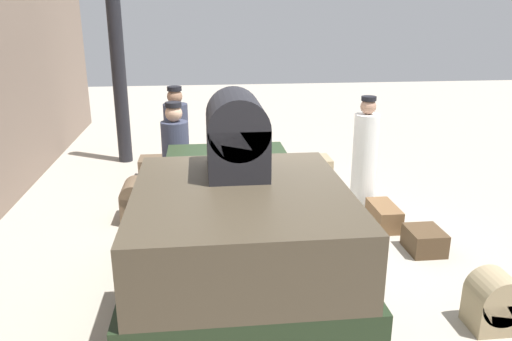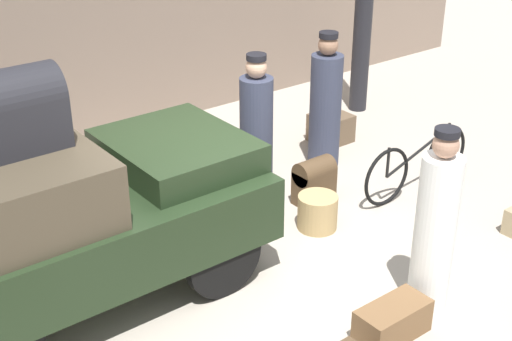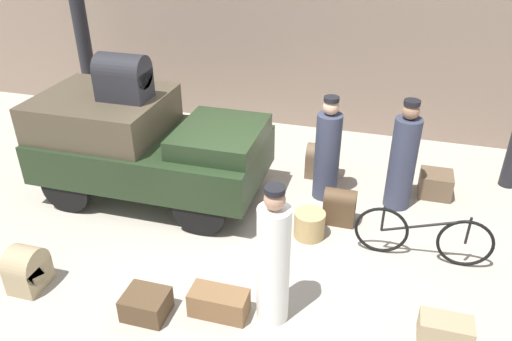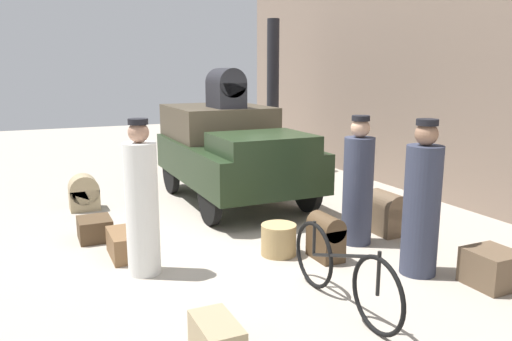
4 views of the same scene
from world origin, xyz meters
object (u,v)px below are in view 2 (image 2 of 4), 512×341
Objects in this scene: trunk_large_brown at (392,321)px; porter_with_bicycle at (256,130)px; conductor_in_dark_uniform at (435,228)px; trunk_umber_medium at (331,128)px; bicycle at (417,164)px; trunk_on_truck_roof at (15,110)px; wicker_basket at (317,212)px; porter_lifting_near_truck at (325,106)px; truck at (56,214)px; suitcase_small_leather at (314,180)px; suitcase_tan_flat at (217,153)px.

porter_with_bicycle is at bearing 75.04° from trunk_large_brown.
conductor_in_dark_uniform is 3.98m from trunk_umber_medium.
bicycle reaches higher than trunk_large_brown.
bicycle is 2.41× the size of trunk_on_truck_roof.
bicycle is 1.58m from wicker_basket.
conductor_in_dark_uniform reaches higher than wicker_basket.
porter_with_bicycle is 3.39× the size of trunk_umber_medium.
trunk_on_truck_roof is (-3.05, 0.48, 1.81)m from wicker_basket.
wicker_basket is at bearing -134.99° from porter_lifting_near_truck.
truck reaches higher than bicycle.
conductor_in_dark_uniform is 3.82m from trunk_on_truck_roof.
trunk_umber_medium is (1.77, 0.53, -0.60)m from porter_with_bicycle.
bicycle is (4.39, -0.57, -0.57)m from truck.
trunk_on_truck_roof is (-4.26, -0.73, 1.18)m from porter_lifting_near_truck.
trunk_umber_medium is (0.60, 0.50, -0.63)m from porter_lifting_near_truck.
wicker_basket reaches higher than trunk_large_brown.
wicker_basket is 0.60× the size of trunk_on_truck_roof.
truck is at bearing 131.80° from trunk_large_brown.
bicycle is 1.83m from trunk_umber_medium.
conductor_in_dark_uniform is at bearing -36.83° from trunk_on_truck_roof.
bicycle is 1.32m from suitcase_small_leather.
conductor_in_dark_uniform is 3.21m from porter_lifting_near_truck.
bicycle is at bearing 36.71° from trunk_large_brown.
trunk_on_truck_roof is at bearing 180.00° from truck.
truck is at bearing -165.16° from trunk_umber_medium.
wicker_basket is at bearing 176.57° from bicycle.
conductor_in_dark_uniform is at bearing -90.33° from suitcase_tan_flat.
wicker_basket is at bearing 67.38° from trunk_large_brown.
truck is 3.20m from trunk_large_brown.
trunk_large_brown is at bearing -112.62° from wicker_basket.
suitcase_small_leather is 0.93× the size of suitcase_tan_flat.
suitcase_small_leather is at bearing -0.13° from truck.
porter_lifting_near_truck is at bearing -140.49° from trunk_umber_medium.
porter_lifting_near_truck is at bearing 10.28° from truck.
truck is 1.96× the size of bicycle.
porter_with_bicycle reaches higher than trunk_large_brown.
truck is 2.96m from wicker_basket.
suitcase_small_leather is (0.33, -0.71, -0.50)m from porter_with_bicycle.
trunk_on_truck_roof is at bearing -170.24° from porter_lifting_near_truck.
trunk_umber_medium is at bearing 40.62° from suitcase_small_leather.
suitcase_small_leather is 0.82× the size of trunk_large_brown.
porter_with_bicycle is at bearing 140.12° from bicycle.
suitcase_tan_flat is at bearing 176.77° from trunk_umber_medium.
wicker_basket is 2.49m from trunk_umber_medium.
trunk_on_truck_roof is at bearing 143.17° from conductor_in_dark_uniform.
bicycle is 1.01× the size of porter_lifting_near_truck.
trunk_on_truck_roof reaches higher than suitcase_small_leather.
suitcase_tan_flat reaches higher than trunk_large_brown.
conductor_in_dark_uniform reaches higher than suitcase_tan_flat.
bicycle is at bearing -25.41° from suitcase_small_leather.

